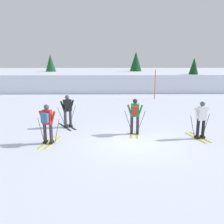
{
  "coord_description": "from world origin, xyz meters",
  "views": [
    {
      "loc": [
        -1.08,
        -10.18,
        3.73
      ],
      "look_at": [
        -0.92,
        2.03,
        0.9
      ],
      "focal_mm": 40.09,
      "sensor_mm": 36.0,
      "label": 1
    }
  ],
  "objects_px": {
    "conifer_far_right": "(194,71)",
    "trail_marker_pole": "(155,85)",
    "skier_red": "(47,122)",
    "skier_black": "(68,110)",
    "conifer_far_left": "(136,66)",
    "skier_green": "(135,115)",
    "conifer_far_centre": "(51,69)",
    "skier_white": "(201,119)"
  },
  "relations": [
    {
      "from": "conifer_far_right",
      "to": "trail_marker_pole",
      "type": "bearing_deg",
      "value": -139.55
    },
    {
      "from": "skier_red",
      "to": "skier_black",
      "type": "height_order",
      "value": "same"
    },
    {
      "from": "skier_red",
      "to": "conifer_far_left",
      "type": "distance_m",
      "value": 20.39
    },
    {
      "from": "skier_green",
      "to": "trail_marker_pole",
      "type": "distance_m",
      "value": 9.92
    },
    {
      "from": "skier_red",
      "to": "conifer_far_centre",
      "type": "distance_m",
      "value": 19.48
    },
    {
      "from": "skier_green",
      "to": "conifer_far_right",
      "type": "xyz_separation_m",
      "value": [
        7.14,
        13.35,
        1.12
      ]
    },
    {
      "from": "conifer_far_left",
      "to": "conifer_far_right",
      "type": "distance_m",
      "value": 7.14
    },
    {
      "from": "skier_black",
      "to": "trail_marker_pole",
      "type": "xyz_separation_m",
      "value": [
        6.03,
        8.36,
        0.32
      ]
    },
    {
      "from": "conifer_far_right",
      "to": "conifer_far_centre",
      "type": "relative_size",
      "value": 0.92
    },
    {
      "from": "conifer_far_left",
      "to": "conifer_far_centre",
      "type": "xyz_separation_m",
      "value": [
        -9.82,
        -0.49,
        -0.32
      ]
    },
    {
      "from": "trail_marker_pole",
      "to": "conifer_far_right",
      "type": "xyz_separation_m",
      "value": [
        4.46,
        3.8,
        0.84
      ]
    },
    {
      "from": "skier_red",
      "to": "conifer_far_right",
      "type": "relative_size",
      "value": 0.5
    },
    {
      "from": "skier_white",
      "to": "conifer_far_right",
      "type": "height_order",
      "value": "conifer_far_right"
    },
    {
      "from": "skier_red",
      "to": "skier_black",
      "type": "bearing_deg",
      "value": 79.41
    },
    {
      "from": "skier_white",
      "to": "trail_marker_pole",
      "type": "bearing_deg",
      "value": 91.22
    },
    {
      "from": "skier_white",
      "to": "conifer_far_left",
      "type": "relative_size",
      "value": 0.42
    },
    {
      "from": "skier_green",
      "to": "trail_marker_pole",
      "type": "xyz_separation_m",
      "value": [
        2.67,
        9.55,
        0.28
      ]
    },
    {
      "from": "conifer_far_centre",
      "to": "skier_red",
      "type": "bearing_deg",
      "value": -77.96
    },
    {
      "from": "skier_white",
      "to": "trail_marker_pole",
      "type": "relative_size",
      "value": 0.69
    },
    {
      "from": "skier_white",
      "to": "skier_red",
      "type": "distance_m",
      "value": 6.73
    },
    {
      "from": "skier_white",
      "to": "skier_red",
      "type": "relative_size",
      "value": 1.0
    },
    {
      "from": "trail_marker_pole",
      "to": "skier_green",
      "type": "bearing_deg",
      "value": -105.65
    },
    {
      "from": "skier_white",
      "to": "skier_red",
      "type": "height_order",
      "value": "same"
    },
    {
      "from": "skier_black",
      "to": "skier_green",
      "type": "distance_m",
      "value": 3.56
    },
    {
      "from": "skier_green",
      "to": "trail_marker_pole",
      "type": "bearing_deg",
      "value": 74.35
    },
    {
      "from": "skier_red",
      "to": "conifer_far_right",
      "type": "height_order",
      "value": "conifer_far_right"
    },
    {
      "from": "skier_white",
      "to": "skier_green",
      "type": "relative_size",
      "value": 1.0
    },
    {
      "from": "skier_green",
      "to": "conifer_far_centre",
      "type": "relative_size",
      "value": 0.46
    },
    {
      "from": "skier_black",
      "to": "conifer_far_left",
      "type": "xyz_separation_m",
      "value": [
        5.3,
        17.06,
        1.51
      ]
    },
    {
      "from": "conifer_far_right",
      "to": "conifer_far_centre",
      "type": "height_order",
      "value": "conifer_far_centre"
    },
    {
      "from": "skier_green",
      "to": "conifer_far_centre",
      "type": "xyz_separation_m",
      "value": [
        -7.87,
        17.75,
        1.15
      ]
    },
    {
      "from": "trail_marker_pole",
      "to": "conifer_far_left",
      "type": "relative_size",
      "value": 0.61
    },
    {
      "from": "conifer_far_left",
      "to": "conifer_far_right",
      "type": "bearing_deg",
      "value": -43.32
    },
    {
      "from": "skier_black",
      "to": "conifer_far_right",
      "type": "height_order",
      "value": "conifer_far_right"
    },
    {
      "from": "skier_black",
      "to": "conifer_far_centre",
      "type": "bearing_deg",
      "value": 105.25
    },
    {
      "from": "skier_green",
      "to": "trail_marker_pole",
      "type": "relative_size",
      "value": 0.69
    },
    {
      "from": "conifer_far_centre",
      "to": "conifer_far_left",
      "type": "bearing_deg",
      "value": 2.84
    },
    {
      "from": "skier_red",
      "to": "conifer_far_right",
      "type": "xyz_separation_m",
      "value": [
        10.95,
        14.62,
        1.12
      ]
    },
    {
      "from": "skier_red",
      "to": "skier_green",
      "type": "relative_size",
      "value": 1.0
    },
    {
      "from": "trail_marker_pole",
      "to": "conifer_far_centre",
      "type": "bearing_deg",
      "value": 142.1
    },
    {
      "from": "conifer_far_left",
      "to": "conifer_far_centre",
      "type": "bearing_deg",
      "value": -177.16
    },
    {
      "from": "skier_green",
      "to": "conifer_far_right",
      "type": "bearing_deg",
      "value": 61.88
    }
  ]
}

